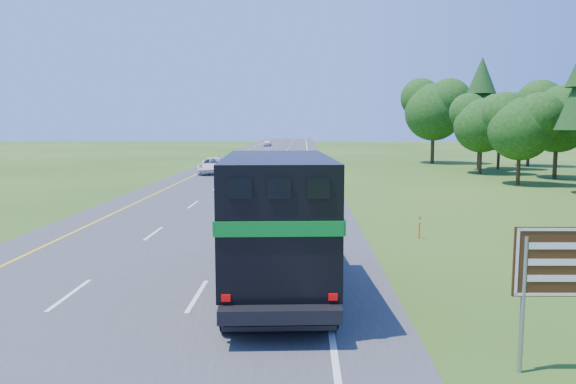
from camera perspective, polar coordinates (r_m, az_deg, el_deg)
name	(u,v)px	position (r m, az deg, el deg)	size (l,w,h in m)	color
road	(254,174)	(54.79, -3.48, 1.84)	(15.00, 260.00, 0.04)	#38383A
lane_markings	(254,174)	(54.79, -3.48, 1.86)	(11.15, 260.00, 0.01)	yellow
horse_truck	(277,219)	(16.10, -1.14, -2.78)	(3.33, 9.13, 3.98)	black
white_suv	(213,166)	(55.22, -7.62, 2.66)	(2.60, 5.64, 1.57)	white
far_car	(268,143)	(122.84, -2.09, 5.01)	(1.64, 4.08, 1.39)	silver
exit_sign	(564,268)	(12.17, 26.27, -6.97)	(1.92, 0.12, 3.25)	gray
delineator	(419,227)	(24.63, 13.21, -3.45)	(0.08, 0.04, 0.97)	#FF650D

